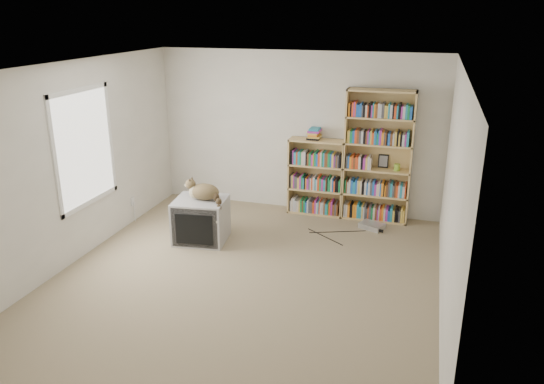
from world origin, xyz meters
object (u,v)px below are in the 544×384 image
(bookcase_tall, at_px, (378,160))
(bookcase_short, at_px, (316,180))
(crt_tv, at_px, (201,220))
(cat, at_px, (206,195))
(dvd_player, at_px, (372,226))

(bookcase_tall, bearing_deg, bookcase_short, -179.97)
(crt_tv, height_order, cat, cat)
(dvd_player, bearing_deg, crt_tv, -130.81)
(cat, xyz_separation_m, dvd_player, (2.14, 1.12, -0.65))
(cat, bearing_deg, crt_tv, 168.27)
(bookcase_tall, distance_m, bookcase_short, 1.00)
(bookcase_short, bearing_deg, dvd_player, -23.27)
(cat, bearing_deg, bookcase_short, 49.38)
(crt_tv, bearing_deg, bookcase_short, 42.08)
(dvd_player, bearing_deg, bookcase_tall, 115.36)
(crt_tv, xyz_separation_m, bookcase_short, (1.31, 1.51, 0.24))
(bookcase_tall, distance_m, dvd_player, 0.99)
(crt_tv, distance_m, bookcase_tall, 2.77)
(crt_tv, height_order, bookcase_short, bookcase_short)
(bookcase_tall, bearing_deg, cat, -144.38)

